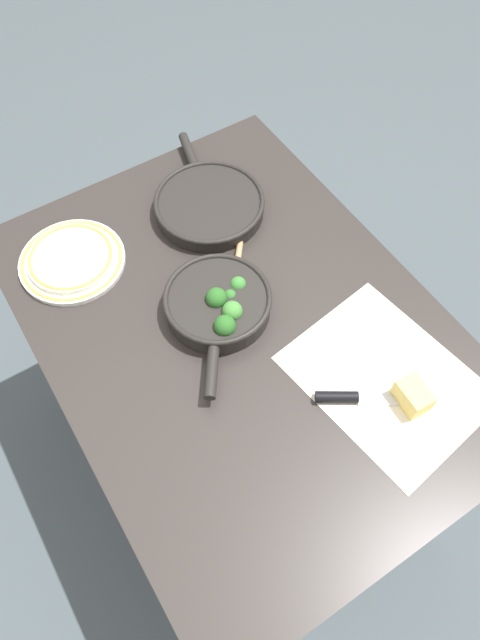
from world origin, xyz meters
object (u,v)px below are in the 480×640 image
(skillet_broccoli, at_px, (218,305))
(dinner_plate_stack, at_px, (72,259))
(skillet_eggs, at_px, (209,204))
(cheese_block, at_px, (413,396))
(wooden_spoon, at_px, (239,251))
(grater_knife, at_px, (360,398))

(skillet_broccoli, height_order, dinner_plate_stack, skillet_broccoli)
(dinner_plate_stack, bearing_deg, skillet_broccoli, 35.76)
(skillet_eggs, bearing_deg, cheese_block, -158.38)
(skillet_eggs, distance_m, dinner_plate_stack, 0.35)
(wooden_spoon, relative_size, cheese_block, 4.13)
(skillet_broccoli, xyz_separation_m, cheese_block, (0.39, 0.21, -0.00))
(skillet_broccoli, height_order, wooden_spoon, skillet_broccoli)
(skillet_eggs, height_order, wooden_spoon, skillet_eggs)
(skillet_broccoli, distance_m, cheese_block, 0.44)
(grater_knife, relative_size, dinner_plate_stack, 0.94)
(skillet_broccoli, relative_size, wooden_spoon, 1.01)
(skillet_broccoli, xyz_separation_m, dinner_plate_stack, (-0.30, -0.21, -0.02))
(skillet_eggs, height_order, dinner_plate_stack, skillet_eggs)
(skillet_broccoli, distance_m, skillet_eggs, 0.30)
(wooden_spoon, bearing_deg, dinner_plate_stack, 100.34)
(skillet_eggs, xyz_separation_m, grater_knife, (0.60, -0.01, -0.01))
(wooden_spoon, height_order, grater_knife, grater_knife)
(skillet_broccoli, distance_m, dinner_plate_stack, 0.37)
(skillet_eggs, height_order, cheese_block, cheese_block)
(wooden_spoon, height_order, cheese_block, cheese_block)
(skillet_broccoli, bearing_deg, dinner_plate_stack, -108.95)
(skillet_broccoli, relative_size, skillet_eggs, 0.81)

